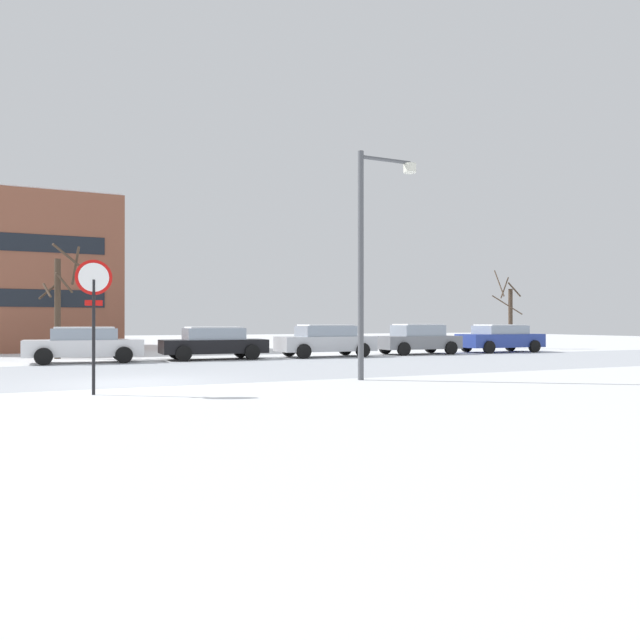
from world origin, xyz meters
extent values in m
plane|color=white|center=(0.00, 0.00, 0.00)|extent=(120.00, 120.00, 0.00)
cube|color=#B7BCC4|center=(0.00, 3.44, 0.00)|extent=(80.00, 8.88, 0.00)
cylinder|color=black|center=(-1.08, -2.14, 1.24)|extent=(0.07, 0.07, 2.48)
cylinder|color=red|center=(-1.08, -2.14, 2.53)|extent=(0.76, 0.02, 0.76)
cylinder|color=white|center=(-1.08, -2.15, 2.53)|extent=(0.62, 0.03, 0.62)
cube|color=red|center=(-1.08, -2.14, 1.98)|extent=(0.36, 0.02, 0.12)
cylinder|color=white|center=(-1.08, -2.13, 2.58)|extent=(0.42, 0.03, 0.42)
cylinder|color=#4C4F54|center=(5.74, -1.53, 3.10)|extent=(0.16, 0.16, 6.21)
cylinder|color=#4C4F54|center=(6.52, -1.53, 6.06)|extent=(1.56, 0.10, 0.10)
cylinder|color=silver|center=(7.30, -1.53, 5.91)|extent=(0.36, 0.36, 0.25)
cube|color=white|center=(-0.80, 8.96, 0.58)|extent=(4.32, 1.79, 0.63)
cube|color=#8C99A8|center=(-0.80, 8.96, 1.11)|extent=(2.39, 1.62, 0.44)
cube|color=white|center=(-0.80, 8.96, 1.36)|extent=(2.17, 1.50, 0.06)
cylinder|color=black|center=(0.61, 9.82, 0.32)|extent=(0.64, 0.23, 0.64)
cylinder|color=black|center=(0.59, 8.06, 0.32)|extent=(0.64, 0.23, 0.64)
cylinder|color=black|center=(-2.18, 9.86, 0.32)|extent=(0.64, 0.23, 0.64)
cylinder|color=black|center=(-2.21, 8.10, 0.32)|extent=(0.64, 0.23, 0.64)
cube|color=black|center=(4.31, 9.02, 0.55)|extent=(4.39, 1.81, 0.57)
cube|color=#8C99A8|center=(4.31, 9.02, 1.08)|extent=(2.42, 1.65, 0.49)
cube|color=white|center=(4.31, 9.02, 1.36)|extent=(2.20, 1.52, 0.06)
cylinder|color=black|center=(5.74, 9.90, 0.32)|extent=(0.64, 0.23, 0.64)
cylinder|color=black|center=(5.72, 8.11, 0.32)|extent=(0.64, 0.23, 0.64)
cylinder|color=black|center=(2.91, 9.94, 0.32)|extent=(0.64, 0.23, 0.64)
cylinder|color=black|center=(2.88, 8.15, 0.32)|extent=(0.64, 0.23, 0.64)
cube|color=silver|center=(9.42, 8.81, 0.60)|extent=(4.43, 1.86, 0.66)
cube|color=#8C99A8|center=(9.42, 8.81, 1.17)|extent=(2.45, 1.68, 0.48)
cube|color=white|center=(9.42, 8.81, 1.44)|extent=(2.22, 1.55, 0.06)
cylinder|color=black|center=(10.86, 9.70, 0.32)|extent=(0.64, 0.23, 0.64)
cylinder|color=black|center=(10.84, 7.87, 0.32)|extent=(0.64, 0.23, 0.64)
cylinder|color=black|center=(8.00, 9.74, 0.32)|extent=(0.64, 0.23, 0.64)
cylinder|color=black|center=(7.98, 7.91, 0.32)|extent=(0.64, 0.23, 0.64)
cube|color=slate|center=(14.53, 9.03, 0.59)|extent=(4.13, 1.78, 0.63)
cube|color=#8C99A8|center=(14.53, 9.03, 1.17)|extent=(2.28, 1.61, 0.53)
cube|color=white|center=(14.53, 9.03, 1.46)|extent=(2.07, 1.49, 0.06)
cylinder|color=black|center=(15.87, 9.89, 0.32)|extent=(0.64, 0.23, 0.64)
cylinder|color=black|center=(15.85, 8.13, 0.32)|extent=(0.64, 0.23, 0.64)
cylinder|color=black|center=(13.21, 9.93, 0.32)|extent=(0.64, 0.23, 0.64)
cylinder|color=black|center=(13.18, 8.17, 0.32)|extent=(0.64, 0.23, 0.64)
cube|color=#283D93|center=(19.63, 8.98, 0.61)|extent=(4.56, 1.86, 0.69)
cube|color=#8C99A8|center=(19.63, 8.98, 1.18)|extent=(2.52, 1.68, 0.44)
cube|color=white|center=(19.63, 8.98, 1.43)|extent=(2.29, 1.55, 0.06)
cylinder|color=black|center=(21.12, 9.88, 0.32)|extent=(0.64, 0.23, 0.64)
cylinder|color=black|center=(21.09, 8.05, 0.32)|extent=(0.64, 0.23, 0.64)
cylinder|color=black|center=(18.17, 9.92, 0.32)|extent=(0.64, 0.23, 0.64)
cylinder|color=black|center=(18.15, 8.09, 0.32)|extent=(0.64, 0.23, 0.64)
cylinder|color=#423326|center=(-1.72, 12.27, 2.16)|extent=(0.26, 0.26, 4.31)
cylinder|color=#423326|center=(-1.00, 12.38, 4.04)|extent=(0.34, 1.53, 1.59)
cylinder|color=#423326|center=(-1.39, 11.74, 4.44)|extent=(1.16, 0.79, 0.90)
cylinder|color=#423326|center=(-2.08, 12.62, 2.93)|extent=(0.80, 0.83, 0.77)
cylinder|color=#423326|center=(-1.47, 11.94, 3.27)|extent=(0.76, 0.63, 0.86)
cylinder|color=#423326|center=(-2.14, 12.13, 2.94)|extent=(0.39, 0.91, 0.66)
cylinder|color=#423326|center=(23.26, 12.26, 1.80)|extent=(0.25, 0.25, 3.59)
cylinder|color=#423326|center=(22.59, 12.47, 3.94)|extent=(0.52, 1.41, 1.69)
cylinder|color=#423326|center=(23.15, 12.64, 3.68)|extent=(0.84, 0.31, 1.32)
cylinder|color=#423326|center=(23.20, 11.85, 3.53)|extent=(0.89, 0.23, 0.87)
cylinder|color=#423326|center=(22.55, 11.75, 2.61)|extent=(1.09, 1.49, 1.19)
cube|color=brown|center=(-3.50, 23.56, 4.20)|extent=(10.21, 11.76, 8.41)
cube|color=white|center=(-3.50, 23.56, 8.46)|extent=(10.00, 11.52, 0.10)
cube|color=black|center=(-3.50, 17.66, 2.80)|extent=(8.17, 0.04, 0.90)
cube|color=black|center=(-3.50, 17.66, 5.60)|extent=(8.17, 0.04, 0.90)
camera|label=1|loc=(-1.85, -15.81, 1.55)|focal=33.48mm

